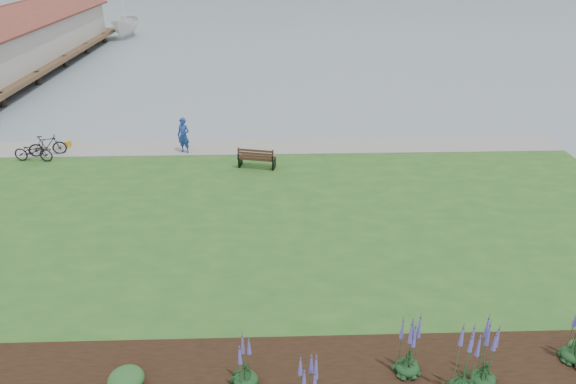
% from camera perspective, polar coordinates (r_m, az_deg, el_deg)
% --- Properties ---
extents(ground, '(600.00, 600.00, 0.00)m').
position_cam_1_polar(ground, '(21.26, -6.45, -2.82)').
color(ground, slate).
rests_on(ground, ground).
extents(lawn, '(34.00, 20.00, 0.40)m').
position_cam_1_polar(lawn, '(19.44, -6.88, -5.18)').
color(lawn, '#27561E').
rests_on(lawn, ground).
extents(shoreline_path, '(34.00, 2.20, 0.03)m').
position_cam_1_polar(shoreline_path, '(27.33, -5.51, 5.01)').
color(shoreline_path, gray).
rests_on(shoreline_path, lawn).
extents(pier_pavilion, '(8.00, 36.00, 5.40)m').
position_cam_1_polar(pier_pavilion, '(51.50, -27.89, 14.90)').
color(pier_pavilion, '#4C3826').
rests_on(pier_pavilion, ground).
extents(park_bench, '(1.84, 1.07, 1.07)m').
position_cam_1_polar(park_bench, '(24.51, -3.53, 3.82)').
color(park_bench, '#321F13').
rests_on(park_bench, lawn).
extents(person, '(0.95, 0.83, 2.18)m').
position_cam_1_polar(person, '(26.63, -11.55, 6.48)').
color(person, '#203A95').
rests_on(person, lawn).
extents(bicycle_a, '(0.87, 2.00, 1.02)m').
position_cam_1_polar(bicycle_a, '(28.22, -26.48, 4.05)').
color(bicycle_a, black).
rests_on(bicycle_a, lawn).
extents(bicycle_b, '(1.02, 1.87, 1.08)m').
position_cam_1_polar(bicycle_b, '(28.64, -25.18, 4.70)').
color(bicycle_b, black).
rests_on(bicycle_b, lawn).
extents(sailboat, '(10.83, 11.00, 26.70)m').
position_cam_1_polar(sailboat, '(64.75, -17.42, 16.06)').
color(sailboat, silver).
rests_on(sailboat, ground).
extents(pannier, '(0.29, 0.36, 0.33)m').
position_cam_1_polar(pannier, '(29.53, -23.24, 4.90)').
color(pannier, '#BD8716').
rests_on(pannier, lawn).
extents(echium_1, '(0.62, 0.62, 2.03)m').
position_cam_1_polar(echium_1, '(13.52, 13.42, -16.30)').
color(echium_1, '#123419').
rests_on(echium_1, garden_bed).
extents(echium_2, '(0.62, 0.62, 2.00)m').
position_cam_1_polar(echium_2, '(13.80, 21.26, -16.93)').
color(echium_2, '#123419').
rests_on(echium_2, garden_bed).
extents(echium_4, '(0.62, 0.62, 1.78)m').
position_cam_1_polar(echium_4, '(13.08, -4.79, -18.56)').
color(echium_4, '#123419').
rests_on(echium_4, garden_bed).
extents(echium_5, '(0.62, 0.62, 2.35)m').
position_cam_1_polar(echium_5, '(13.32, 19.22, -17.43)').
color(echium_5, '#123419').
rests_on(echium_5, garden_bed).
extents(shrub_0, '(0.89, 0.89, 0.44)m').
position_cam_1_polar(shrub_0, '(13.88, -17.56, -19.23)').
color(shrub_0, '#1E4C21').
rests_on(shrub_0, garden_bed).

